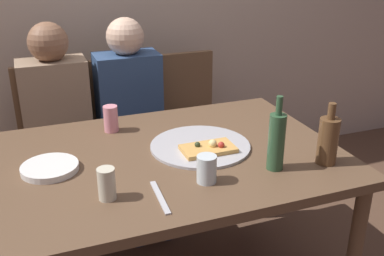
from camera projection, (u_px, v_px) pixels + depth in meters
name	position (u px, v px, depth m)	size (l,w,h in m)	color
dining_table	(173.00, 170.00, 1.90)	(1.38, 1.00, 0.74)	brown
pizza_tray	(200.00, 146.00, 1.93)	(0.43, 0.43, 0.01)	#ADADB2
pizza_slice_last	(209.00, 148.00, 1.87)	(0.22, 0.13, 0.05)	tan
wine_bottle	(328.00, 140.00, 1.76)	(0.08, 0.08, 0.25)	brown
beer_bottle	(276.00, 141.00, 1.71)	(0.06, 0.06, 0.30)	#2D5133
tumbler_near	(107.00, 184.00, 1.53)	(0.06, 0.06, 0.11)	beige
tumbler_far	(207.00, 169.00, 1.64)	(0.07, 0.07, 0.10)	silver
soda_can	(111.00, 119.00, 2.07)	(0.07, 0.07, 0.12)	pink
plate_stack	(50.00, 168.00, 1.73)	(0.22, 0.22, 0.02)	white
table_knife	(160.00, 197.00, 1.55)	(0.22, 0.02, 0.01)	#B7B7BC
chair_left	(59.00, 135.00, 2.60)	(0.44, 0.44, 0.90)	brown
chair_middle	(128.00, 125.00, 2.74)	(0.44, 0.44, 0.90)	brown
chair_right	(186.00, 117.00, 2.86)	(0.44, 0.44, 0.90)	brown
guest_in_sweater	(59.00, 124.00, 2.42)	(0.36, 0.56, 1.17)	#937A60
guest_in_beanie	(133.00, 114.00, 2.56)	(0.36, 0.56, 1.17)	navy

